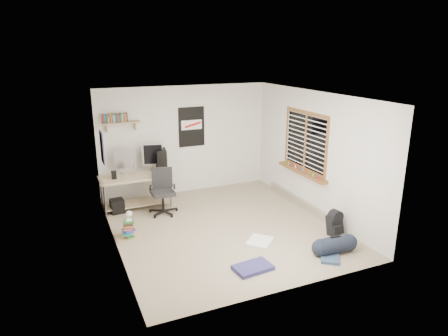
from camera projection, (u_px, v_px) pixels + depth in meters
name	position (u px, v px, depth m)	size (l,w,h in m)	color
floor	(224.00, 228.00, 7.64)	(4.00, 4.50, 0.01)	gray
ceiling	(224.00, 95.00, 6.92)	(4.00, 4.50, 0.01)	white
back_wall	(185.00, 140.00, 9.27)	(4.00, 0.01, 2.50)	silver
left_wall	(111.00, 178.00, 6.52)	(0.01, 4.50, 2.50)	silver
right_wall	(315.00, 154.00, 8.04)	(0.01, 4.50, 2.50)	silver
desk	(136.00, 191.00, 8.52)	(1.49, 0.65, 0.68)	#CCB38D
monitor_left	(124.00, 165.00, 8.54)	(0.41, 0.10, 0.45)	#A4A4A9
monitor_right	(153.00, 161.00, 8.77)	(0.44, 0.11, 0.49)	#B1B0B5
pc_tower	(161.00, 160.00, 8.85)	(0.22, 0.45, 0.48)	black
keyboard	(138.00, 174.00, 8.61)	(0.43, 0.15, 0.02)	black
speaker_left	(114.00, 175.00, 8.23)	(0.10, 0.10, 0.19)	black
speaker_right	(161.00, 168.00, 8.78)	(0.08, 0.08, 0.17)	black
office_chair	(163.00, 191.00, 8.16)	(0.62, 0.62, 0.94)	black
wall_shelf	(121.00, 123.00, 8.46)	(0.80, 0.22, 0.24)	tan
poster_back_wall	(192.00, 127.00, 9.21)	(0.62, 0.03, 0.92)	black
poster_left_wall	(102.00, 147.00, 7.51)	(0.02, 0.42, 0.60)	navy
window	(305.00, 141.00, 8.23)	(0.10, 1.50, 1.26)	brown
baseboard_heater	(301.00, 203.00, 8.62)	(0.08, 2.50, 0.18)	#B7B2A8
backpack	(335.00, 224.00, 7.29)	(0.27, 0.22, 0.36)	black
duffel_bag	(335.00, 245.00, 6.65)	(0.29, 0.29, 0.57)	black
tshirt	(260.00, 241.00, 7.04)	(0.47, 0.39, 0.04)	white
jeans_a	(253.00, 268.00, 6.18)	(0.58, 0.37, 0.06)	navy
jeans_b	(330.00, 258.00, 6.48)	(0.38, 0.29, 0.05)	navy
book_stack	(128.00, 229.00, 7.21)	(0.39, 0.32, 0.27)	brown
desk_lamp	(129.00, 218.00, 7.14)	(0.12, 0.19, 0.19)	silver
subwoofer	(117.00, 206.00, 8.30)	(0.26, 0.26, 0.29)	black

